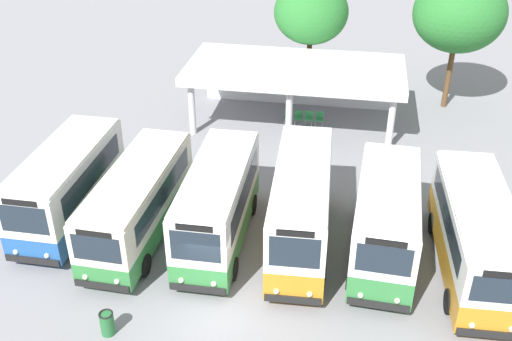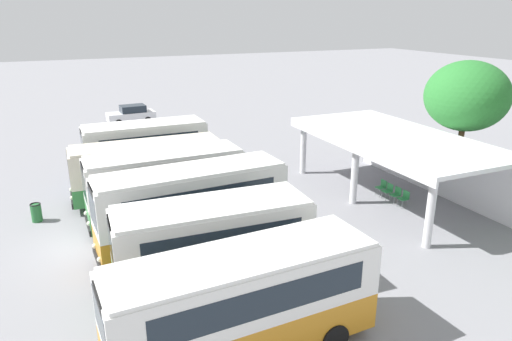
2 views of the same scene
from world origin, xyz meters
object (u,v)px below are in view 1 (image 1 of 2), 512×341
Objects in this scene: city_bus_second_in_row at (138,201)px; city_bus_middle_cream at (218,203)px; city_bus_fourth_amber at (301,205)px; waiting_chair_end_by_column at (288,116)px; litter_bin_apron at (107,323)px; city_bus_nearest_orange at (67,183)px; waiting_chair_second_from_end at (298,117)px; city_bus_far_end_green at (476,233)px; waiting_chair_middle_seat at (309,117)px; city_bus_fifth_blue at (386,219)px; waiting_chair_fourth_seat at (319,118)px.

city_bus_middle_cream reaches higher than city_bus_second_in_row.
waiting_chair_end_by_column is at bearing 99.64° from city_bus_fourth_amber.
city_bus_second_in_row is 5.71m from litter_bin_apron.
city_bus_nearest_orange reaches higher than waiting_chair_second_from_end.
city_bus_far_end_green reaches higher than waiting_chair_end_by_column.
city_bus_middle_cream is 8.43× the size of waiting_chair_middle_seat.
city_bus_fifth_blue is (6.59, 0.05, -0.00)m from city_bus_middle_cream.
city_bus_fourth_amber is 6.61m from city_bus_far_end_green.
city_bus_nearest_orange reaches higher than litter_bin_apron.
waiting_chair_middle_seat is at bearing 77.25° from city_bus_middle_cream.
waiting_chair_middle_seat is at bearing 3.97° from waiting_chair_second_from_end.
waiting_chair_fourth_seat is (-6.70, 11.63, -1.26)m from city_bus_far_end_green.
waiting_chair_middle_seat is 0.59m from waiting_chair_fourth_seat.
city_bus_far_end_green is at bearing -0.18° from city_bus_second_in_row.
city_bus_far_end_green is (9.88, -0.20, -0.09)m from city_bus_middle_cream.
litter_bin_apron reaches higher than waiting_chair_second_from_end.
waiting_chair_second_from_end is (5.29, 11.54, -1.18)m from city_bus_second_in_row.
city_bus_far_end_green is 9.15× the size of waiting_chair_middle_seat.
waiting_chair_end_by_column is (4.70, 11.59, -1.18)m from city_bus_second_in_row.
waiting_chair_second_from_end is 17.65m from litter_bin_apron.
city_bus_nearest_orange is 1.04× the size of city_bus_fifth_blue.
city_bus_fourth_amber reaches higher than waiting_chair_second_from_end.
waiting_chair_end_by_column is (7.99, 11.04, -1.33)m from city_bus_nearest_orange.
waiting_chair_middle_seat is at bearing -178.69° from waiting_chair_fourth_seat.
city_bus_far_end_green is 14.07m from waiting_chair_second_from_end.
city_bus_fifth_blue is (9.88, 0.20, 0.17)m from city_bus_second_in_row.
city_bus_far_end_green is at bearing 23.78° from litter_bin_apron.
city_bus_nearest_orange is at bearing 176.54° from city_bus_middle_cream.
waiting_chair_fourth_seat is at bearing 74.47° from city_bus_middle_cream.
city_bus_fifth_blue is 12.13m from waiting_chair_middle_seat.
city_bus_fifth_blue is at bearing 32.05° from litter_bin_apron.
city_bus_nearest_orange reaches higher than city_bus_far_end_green.
city_bus_middle_cream is 0.92× the size of city_bus_far_end_green.
waiting_chair_middle_seat is (2.59, 11.42, -1.35)m from city_bus_middle_cream.
city_bus_second_in_row reaches higher than waiting_chair_middle_seat.
waiting_chair_second_from_end is at bearing -177.36° from waiting_chair_fourth_seat.
city_bus_nearest_orange is 13.69m from waiting_chair_end_by_column.
city_bus_fourth_amber is at bearing -89.40° from waiting_chair_fourth_seat.
city_bus_fifth_blue reaches higher than city_bus_far_end_green.
litter_bin_apron is (-5.13, -17.10, -0.07)m from waiting_chair_middle_seat.
waiting_chair_middle_seat is at bearing 63.08° from city_bus_second_in_row.
city_bus_fourth_amber is 9.09× the size of waiting_chair_second_from_end.
city_bus_second_in_row is 13.04m from waiting_chair_middle_seat.
waiting_chair_end_by_column is at bearing 67.94° from city_bus_second_in_row.
waiting_chair_fourth_seat is at bearing 119.96° from city_bus_far_end_green.
city_bus_fifth_blue is 10.87m from litter_bin_apron.
waiting_chair_end_by_column is at bearing 126.09° from city_bus_far_end_green.
waiting_chair_fourth_seat is (6.47, 11.59, -1.18)m from city_bus_second_in_row.
city_bus_far_end_green is 13.48m from waiting_chair_fourth_seat.
city_bus_fourth_amber is 8.49m from litter_bin_apron.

